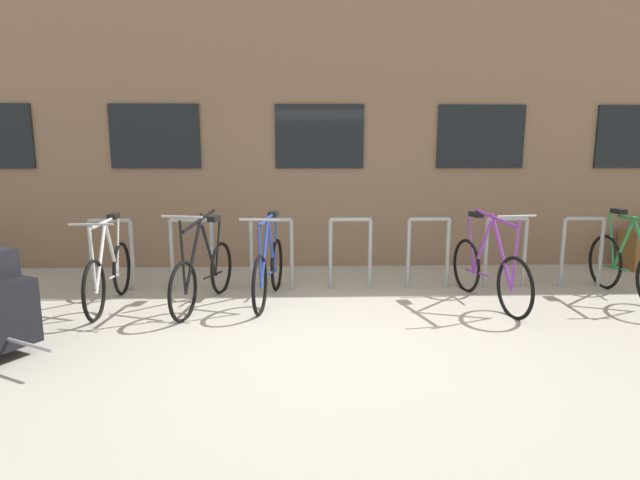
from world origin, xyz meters
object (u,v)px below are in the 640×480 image
(bicycle_blue, at_px, (269,269))
(bicycle_black, at_px, (204,273))
(bicycle_silver, at_px, (109,273))
(bicycle_green, at_px, (629,266))
(bicycle_purple, at_px, (488,270))

(bicycle_blue, height_order, bicycle_black, bicycle_black)
(bicycle_blue, height_order, bicycle_silver, bicycle_blue)
(bicycle_green, distance_m, bicycle_black, 5.03)
(bicycle_purple, distance_m, bicycle_black, 3.27)
(bicycle_purple, relative_size, bicycle_black, 1.02)
(bicycle_purple, relative_size, bicycle_silver, 1.05)
(bicycle_green, bearing_deg, bicycle_black, -178.66)
(bicycle_green, relative_size, bicycle_black, 0.99)
(bicycle_green, distance_m, bicycle_purple, 1.76)
(bicycle_black, bearing_deg, bicycle_purple, -0.44)
(bicycle_blue, xyz_separation_m, bicycle_black, (-0.73, -0.16, -0.00))
(bicycle_green, bearing_deg, bicycle_silver, -179.05)
(bicycle_green, relative_size, bicycle_blue, 1.01)
(bicycle_silver, bearing_deg, bicycle_blue, 4.58)
(bicycle_silver, distance_m, bicycle_black, 1.08)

